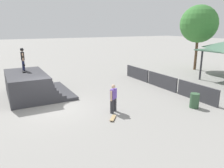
% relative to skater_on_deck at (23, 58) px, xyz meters
% --- Properties ---
extents(ground_plane, '(160.00, 160.00, 0.00)m').
position_rel_skater_on_deck_xyz_m(ground_plane, '(3.95, 0.98, -2.50)').
color(ground_plane, gray).
extents(quarter_pipe_ramp, '(4.57, 3.99, 1.60)m').
position_rel_skater_on_deck_xyz_m(quarter_pipe_ramp, '(0.95, 0.25, -1.77)').
color(quarter_pipe_ramp, '#38383D').
rests_on(quarter_pipe_ramp, ground).
extents(skater_on_deck, '(0.67, 0.23, 1.57)m').
position_rel_skater_on_deck_xyz_m(skater_on_deck, '(0.00, 0.00, 0.00)').
color(skater_on_deck, '#1E2347').
rests_on(skater_on_deck, quarter_pipe_ramp).
extents(skateboard_on_deck, '(0.81, 0.25, 0.09)m').
position_rel_skater_on_deck_xyz_m(skateboard_on_deck, '(0.43, -0.06, -0.85)').
color(skateboard_on_deck, silver).
rests_on(skateboard_on_deck, quarter_pipe_ramp).
extents(bystander_walking, '(0.44, 0.57, 1.57)m').
position_rel_skater_on_deck_xyz_m(bystander_walking, '(6.10, 3.74, -1.63)').
color(bystander_walking, '#2D2D33').
rests_on(bystander_walking, ground).
extents(skateboard_on_ground, '(0.74, 0.66, 0.09)m').
position_rel_skater_on_deck_xyz_m(skateboard_on_ground, '(6.93, 3.26, -2.44)').
color(skateboard_on_ground, red).
rests_on(skateboard_on_ground, ground).
extents(barrier_fence, '(9.80, 0.12, 1.05)m').
position_rel_skater_on_deck_xyz_m(barrier_fence, '(3.50, 9.38, -1.98)').
color(barrier_fence, '#3D3D42').
rests_on(barrier_fence, ground).
extents(tree_beside_pavilion, '(3.86, 3.86, 6.77)m').
position_rel_skater_on_deck_xyz_m(tree_beside_pavilion, '(-0.56, 17.51, 2.32)').
color(tree_beside_pavilion, brown).
rests_on(tree_beside_pavilion, ground).
extents(trash_bin, '(0.52, 0.52, 0.85)m').
position_rel_skater_on_deck_xyz_m(trash_bin, '(7.70, 8.20, -2.08)').
color(trash_bin, '#385B3D').
rests_on(trash_bin, ground).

